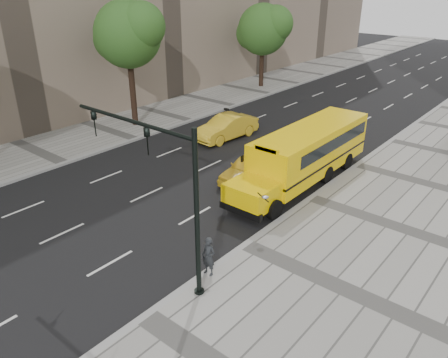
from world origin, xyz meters
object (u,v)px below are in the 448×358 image
Objects in this scene: taxi_near at (249,167)px; traffic_signal at (166,183)px; taxi_far at (226,127)px; pedestrian at (209,256)px; tree_b at (128,34)px; tree_c at (264,29)px; school_bus at (308,150)px.

traffic_signal is at bearing -75.08° from taxi_near.
taxi_near is 0.86× the size of taxi_far.
pedestrian is 0.25× the size of traffic_signal.
tree_b reaches higher than traffic_signal.
tree_c is at bearing 118.99° from taxi_near.
pedestrian is 3.45m from traffic_signal.
taxi_far is (7.08, -14.35, -4.93)m from tree_c.
school_bus is 7.27× the size of pedestrian.
school_bus is at bearing 93.53° from traffic_signal.
tree_b reaches higher than tree_c.
tree_c is 1.63× the size of taxi_far.
school_bus is 2.31× the size of taxi_far.
tree_c is at bearing 89.99° from tree_b.
school_bus is 3.42m from taxi_near.
tree_c is 23.11m from taxi_near.
taxi_near is (12.41, -2.21, -6.08)m from tree_b.
pedestrian is (1.65, -10.18, -0.82)m from school_bus.
tree_b is 15.74m from school_bus.
traffic_signal is (8.52, -13.62, 3.27)m from taxi_far.
taxi_far is at bearing 162.92° from school_bus.
school_bus reaches higher than taxi_near.
tree_b is 1.43× the size of traffic_signal.
tree_b is 19.47m from traffic_signal.
school_bus is (14.91, -0.11, -5.05)m from tree_b.
tree_b is at bearing -156.73° from taxi_far.
taxi_far is (-5.33, 4.50, 0.09)m from taxi_near.
tree_c is 31.98m from pedestrian.
tree_b is 9.55m from taxi_far.
tree_b is 1.12× the size of tree_c.
taxi_near is at bearing -140.05° from school_bus.
traffic_signal is (-0.96, -1.03, 3.15)m from pedestrian.
traffic_signal is at bearing -86.47° from school_bus.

